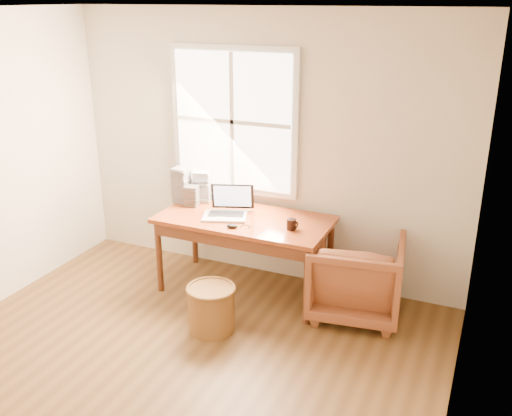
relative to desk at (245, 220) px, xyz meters
The scene contains 11 objects.
room_shell 1.74m from the desk, 90.77° to the right, with size 4.04×4.54×2.64m.
desk is the anchor object (origin of this frame).
armchair 1.14m from the desk, ahead, with size 0.78×0.80×0.73m, color brown.
wicker_stool 0.93m from the desk, 87.26° to the right, with size 0.39×0.39×0.39m, color brown.
laptop 0.25m from the desk, 157.42° to the right, with size 0.40×0.42×0.30m, color silver, non-canonical shape.
mouse 0.27m from the desk, 89.23° to the right, with size 0.10×0.06×0.03m, color black.
coffee_mug 0.51m from the desk, 10.63° to the right, with size 0.09×0.09×0.10m, color black.
cd_stack_a 0.65m from the desk, 157.08° to the left, with size 0.16×0.14×0.31m, color #B4BAC1.
cd_stack_b 0.63m from the desk, behind, with size 0.13×0.11×0.20m, color black.
cd_stack_c 0.79m from the desk, 169.26° to the left, with size 0.16×0.14×0.35m, color #9B9BA8.
cd_stack_d 0.51m from the desk, 133.83° to the left, with size 0.13×0.12×0.17m, color silver.
Camera 1 is at (2.07, -2.66, 2.68)m, focal length 40.00 mm.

